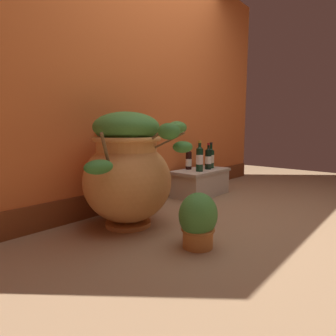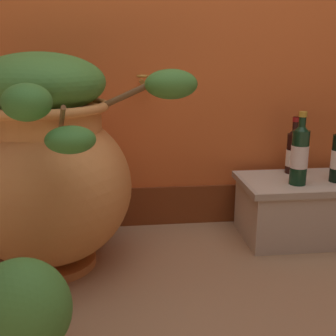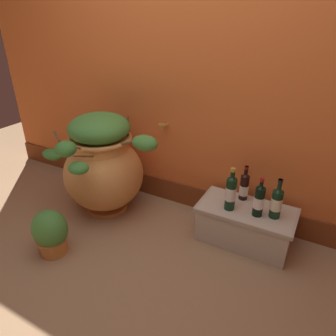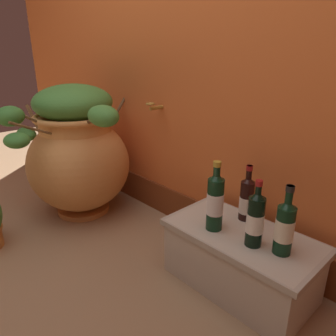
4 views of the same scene
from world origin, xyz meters
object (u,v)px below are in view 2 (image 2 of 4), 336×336
(terracotta_urn, at_px, (47,166))
(wine_bottle_back, at_px, (300,153))
(wine_bottle_middle, at_px, (293,151))
(potted_shrub, at_px, (23,321))

(terracotta_urn, xyz_separation_m, wine_bottle_back, (1.12, 0.09, 0.00))
(wine_bottle_middle, distance_m, potted_shrub, 1.50)
(wine_bottle_back, xyz_separation_m, potted_shrub, (-1.10, -0.75, -0.27))
(terracotta_urn, height_order, potted_shrub, terracotta_urn)
(wine_bottle_back, bearing_deg, wine_bottle_middle, 75.08)
(wine_bottle_middle, xyz_separation_m, potted_shrub, (-1.15, -0.94, -0.23))
(terracotta_urn, height_order, wine_bottle_middle, terracotta_urn)
(terracotta_urn, bearing_deg, potted_shrub, -88.31)
(terracotta_urn, relative_size, wine_bottle_back, 3.23)
(terracotta_urn, relative_size, potted_shrub, 3.04)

